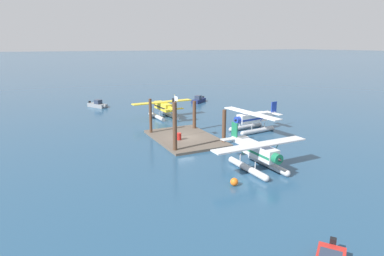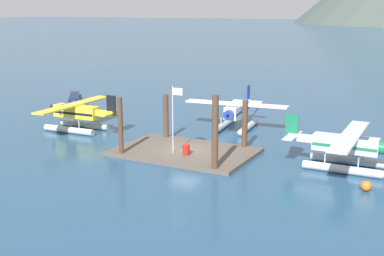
{
  "view_description": "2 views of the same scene",
  "coord_description": "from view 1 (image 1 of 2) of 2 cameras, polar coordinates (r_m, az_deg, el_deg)",
  "views": [
    {
      "loc": [
        37.15,
        -17.13,
        11.99
      ],
      "look_at": [
        -0.32,
        1.16,
        1.31
      ],
      "focal_mm": 30.63,
      "sensor_mm": 36.0,
      "label": 1
    },
    {
      "loc": [
        19.43,
        -35.42,
        11.77
      ],
      "look_at": [
        -0.99,
        3.19,
        1.42
      ],
      "focal_mm": 46.87,
      "sensor_mm": 36.0,
      "label": 2
    }
  ],
  "objects": [
    {
      "name": "piling_near_left",
      "position": [
        44.62,
        -7.23,
        1.93
      ],
      "size": [
        0.39,
        0.39,
        4.94
      ],
      "primitive_type": "cylinder",
      "color": "#4C3323",
      "rests_on": "ground"
    },
    {
      "name": "flagpole",
      "position": [
        41.49,
        -2.92,
        2.97
      ],
      "size": [
        0.95,
        0.1,
        5.58
      ],
      "color": "silver",
      "rests_on": "dock_platform"
    },
    {
      "name": "boat_navy_open_west",
      "position": [
        69.77,
        1.12,
        4.88
      ],
      "size": [
        3.75,
        4.24,
        1.5
      ],
      "color": "navy",
      "rests_on": "ground"
    },
    {
      "name": "seaplane_white_bow_centre",
      "position": [
        47.08,
        10.42,
        1.35
      ],
      "size": [
        10.49,
        7.95,
        3.84
      ],
      "color": "#B7BABF",
      "rests_on": "ground"
    },
    {
      "name": "boat_grey_open_sw",
      "position": [
        66.93,
        -16.09,
        3.91
      ],
      "size": [
        4.4,
        3.39,
        1.5
      ],
      "color": "gray",
      "rests_on": "ground"
    },
    {
      "name": "piling_far_right",
      "position": [
        40.24,
        5.6,
        0.16
      ],
      "size": [
        0.48,
        0.48,
        4.32
      ],
      "primitive_type": "cylinder",
      "color": "#4C3323",
      "rests_on": "ground"
    },
    {
      "name": "piling_far_left",
      "position": [
        46.66,
        0.41,
        2.15
      ],
      "size": [
        0.49,
        0.49,
        4.24
      ],
      "primitive_type": "cylinder",
      "color": "#4C3323",
      "rests_on": "ground"
    },
    {
      "name": "seaplane_silver_stbd_fwd",
      "position": [
        32.76,
        11.48,
        -4.47
      ],
      "size": [
        7.98,
        10.43,
        3.84
      ],
      "color": "#B7BABF",
      "rests_on": "ground"
    },
    {
      "name": "piling_near_right",
      "position": [
        36.76,
        -3.0,
        0.03
      ],
      "size": [
        0.48,
        0.48,
        5.8
      ],
      "primitive_type": "cylinder",
      "color": "#4C3323",
      "rests_on": "ground"
    },
    {
      "name": "ground_plane",
      "position": [
        42.63,
        -1.21,
        -1.97
      ],
      "size": [
        1200.0,
        1200.0,
        0.0
      ],
      "primitive_type": "plane",
      "color": "navy"
    },
    {
      "name": "dock_platform",
      "position": [
        42.59,
        -1.21,
        -1.78
      ],
      "size": [
        11.38,
        7.47,
        0.3
      ],
      "primitive_type": "cube",
      "color": "brown",
      "rests_on": "ground"
    },
    {
      "name": "fuel_drum",
      "position": [
        41.24,
        -2.27,
        -1.47
      ],
      "size": [
        0.62,
        0.62,
        0.88
      ],
      "color": "#AD1E19",
      "rests_on": "dock_platform"
    },
    {
      "name": "mooring_buoy",
      "position": [
        29.17,
        7.37,
        -9.28
      ],
      "size": [
        0.7,
        0.7,
        0.7
      ],
      "primitive_type": "sphere",
      "color": "orange",
      "rests_on": "ground"
    },
    {
      "name": "seaplane_yellow_port_fwd",
      "position": [
        55.14,
        -5.04,
        3.43
      ],
      "size": [
        7.98,
        10.46,
        3.84
      ],
      "color": "#B7BABF",
      "rests_on": "ground"
    }
  ]
}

